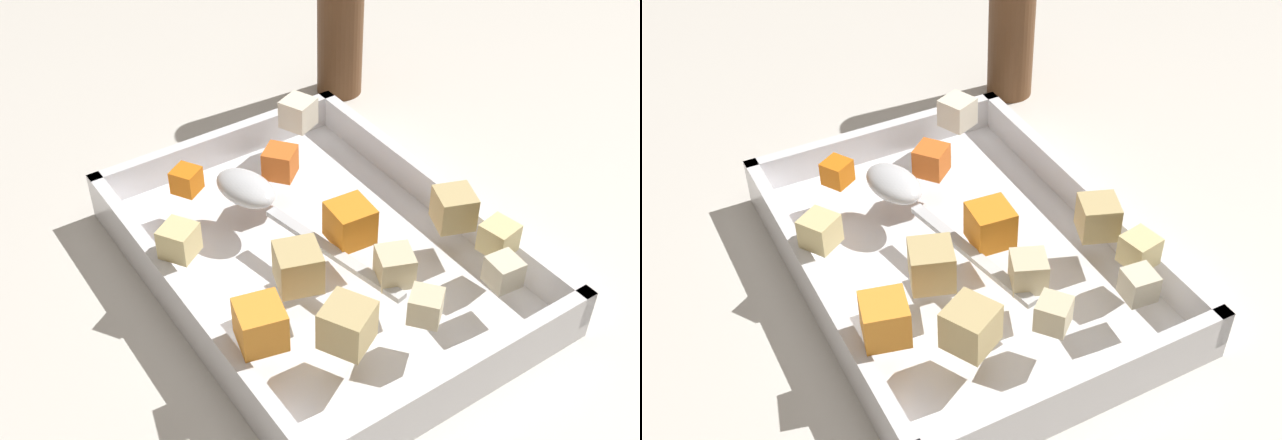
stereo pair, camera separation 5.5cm
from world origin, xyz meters
TOP-DOWN VIEW (x-y plane):
  - ground_plane at (0.00, 0.00)m, footprint 4.00×4.00m
  - baking_dish at (0.01, 0.01)m, footprint 0.36×0.27m
  - carrot_chunk_corner_se at (0.10, 0.00)m, footprint 0.04×0.04m
  - carrot_chunk_corner_sw at (-0.07, 0.12)m, footprint 0.04×0.04m
  - carrot_chunk_under_handle at (-0.01, -0.00)m, footprint 0.04×0.04m
  - carrot_chunk_far_left at (0.12, 0.08)m, footprint 0.03×0.03m
  - potato_chunk_heap_top at (0.05, 0.12)m, footprint 0.04×0.04m
  - potato_chunk_mid_right at (-0.03, 0.06)m, footprint 0.04×0.04m
  - potato_chunk_center at (-0.04, -0.08)m, footprint 0.04×0.04m
  - potato_chunk_near_left at (-0.11, 0.01)m, footprint 0.03×0.03m
  - potato_chunk_rim_edge at (-0.07, 0.00)m, footprint 0.04×0.04m
  - potato_chunk_back_center at (-0.10, 0.07)m, footprint 0.05×0.05m
  - potato_chunk_corner_ne at (-0.09, -0.09)m, footprint 0.03×0.03m
  - parsnip_chunk_heap_side at (0.16, -0.06)m, footprint 0.04×0.04m
  - parsnip_chunk_far_right at (-0.12, -0.07)m, footprint 0.03×0.03m
  - serving_spoon at (0.07, 0.04)m, footprint 0.21×0.06m
  - pepper_mill at (0.25, -0.18)m, footprint 0.05×0.05m

SIDE VIEW (x-z plane):
  - ground_plane at x=0.00m, z-range 0.00..0.00m
  - baking_dish at x=0.01m, z-range -0.01..0.04m
  - serving_spoon at x=0.07m, z-range 0.05..0.07m
  - carrot_chunk_far_left at x=0.12m, z-range 0.05..0.07m
  - parsnip_chunk_far_right at x=-0.12m, z-range 0.05..0.07m
  - potato_chunk_near_left at x=-0.11m, z-range 0.05..0.07m
  - potato_chunk_corner_ne at x=-0.09m, z-range 0.05..0.07m
  - potato_chunk_heap_top at x=0.05m, z-range 0.05..0.07m
  - carrot_chunk_corner_se at x=0.10m, z-range 0.05..0.07m
  - potato_chunk_rim_edge at x=-0.07m, z-range 0.05..0.07m
  - parsnip_chunk_heap_side at x=0.16m, z-range 0.05..0.08m
  - potato_chunk_center at x=-0.04m, z-range 0.05..0.08m
  - carrot_chunk_corner_sw at x=-0.07m, z-range 0.05..0.08m
  - carrot_chunk_under_handle at x=-0.01m, z-range 0.05..0.08m
  - potato_chunk_back_center at x=-0.10m, z-range 0.05..0.08m
  - potato_chunk_mid_right at x=-0.03m, z-range 0.05..0.08m
  - pepper_mill at x=0.25m, z-range -0.01..0.22m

